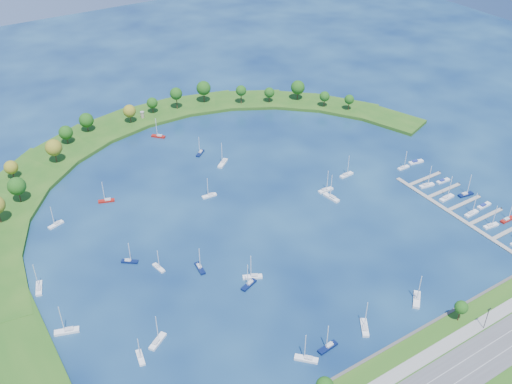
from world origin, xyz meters
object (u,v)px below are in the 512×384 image
moored_boat_4 (158,136)px  docked_boat_5 (484,206)px  moored_boat_1 (200,268)px  docked_boat_11 (416,162)px  moored_boat_15 (56,224)px  moored_boat_20 (331,197)px  moored_boat_19 (328,347)px  moored_boat_0 (253,276)px  moored_boat_5 (307,358)px  moored_boat_14 (106,200)px  docked_boat_2 (491,225)px  harbor_tower (142,115)px  moored_boat_21 (200,153)px  docked_boat_10 (403,167)px  docked_boat_8 (427,185)px  docked_boat_6 (447,197)px  docked_boat_7 (466,194)px  dock_system (469,213)px  moored_boat_8 (159,267)px  moored_boat_16 (140,357)px  moored_boat_6 (130,261)px  moored_boat_12 (249,284)px  moored_boat_17 (209,195)px  moored_boat_13 (346,174)px  docked_boat_4 (471,213)px  docked_boat_9 (443,181)px  moored_boat_11 (326,190)px  docked_boat_3 (507,219)px  moored_boat_18 (67,330)px  moored_boat_10 (157,341)px  moored_boat_7 (39,288)px  moored_boat_3 (417,299)px  moored_boat_2 (223,163)px  moored_boat_9 (365,327)px

moored_boat_4 → docked_boat_5: bearing=172.5°
moored_boat_1 → docked_boat_11: size_ratio=1.32×
moored_boat_15 → moored_boat_20: moored_boat_20 is taller
moored_boat_15 → moored_boat_19: moored_boat_19 is taller
moored_boat_0 → moored_boat_5: 47.29m
moored_boat_14 → docked_boat_2: bearing=161.5°
harbor_tower → moored_boat_21: (10.78, -55.54, -3.21)m
docked_boat_10 → docked_boat_8: bearing=-95.8°
moored_boat_21 → docked_boat_6: size_ratio=0.85×
docked_boat_7 → dock_system: bearing=-124.6°
moored_boat_8 → docked_boat_8: docked_boat_8 is taller
moored_boat_16 → docked_boat_10: 177.49m
moored_boat_16 → docked_boat_5: size_ratio=1.31×
moored_boat_6 → docked_boat_6: 158.07m
moored_boat_4 → docked_boat_7: size_ratio=0.99×
moored_boat_12 → moored_boat_20: moored_boat_20 is taller
moored_boat_17 → moored_boat_19: (-10.65, -109.18, 0.03)m
moored_boat_13 → docked_boat_4: size_ratio=1.00×
docked_boat_6 → docked_boat_9: size_ratio=1.65×
docked_boat_11 → moored_boat_6: bearing=-172.9°
moored_boat_0 → docked_boat_7: docked_boat_7 is taller
dock_system → docked_boat_2: 12.90m
moored_boat_4 → docked_boat_8: size_ratio=1.01×
moored_boat_11 → docked_boat_7: size_ratio=0.98×
moored_boat_8 → docked_boat_3: docked_boat_3 is taller
moored_boat_11 → moored_boat_16: bearing=-156.2°
moored_boat_16 → moored_boat_17: 103.89m
moored_boat_1 → moored_boat_18: size_ratio=0.87×
moored_boat_10 → moored_boat_7: bearing=86.5°
moored_boat_3 → moored_boat_20: (16.17, 74.45, -0.01)m
moored_boat_13 → moored_boat_18: size_ratio=0.90×
moored_boat_0 → docked_boat_2: moored_boat_0 is taller
harbor_tower → docked_boat_5: (104.56, -176.12, -3.48)m
moored_boat_2 → moored_boat_9: bearing=44.3°
moored_boat_10 → docked_boat_10: bearing=-19.1°
moored_boat_15 → docked_boat_2: size_ratio=0.96×
moored_boat_6 → docked_boat_7: size_ratio=0.87×
dock_system → docked_boat_10: size_ratio=7.77×
docked_boat_5 → docked_boat_9: size_ratio=1.04×
moored_boat_13 → moored_boat_16: (-141.17, -54.23, -0.03)m
moored_boat_6 → docked_boat_8: bearing=27.9°
harbor_tower → docked_boat_6: 187.02m
moored_boat_15 → harbor_tower: bearing=-153.4°
moored_boat_19 → docked_boat_10: bearing=-151.4°
moored_boat_7 → harbor_tower: bearing=-22.9°
moored_boat_8 → docked_boat_3: 165.02m
moored_boat_16 → moored_boat_20: 128.13m
moored_boat_0 → moored_boat_18: moored_boat_18 is taller
moored_boat_3 → moored_boat_8: bearing=-84.6°
moored_boat_4 → moored_boat_3: bearing=147.2°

